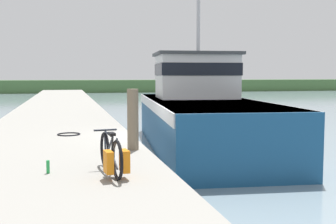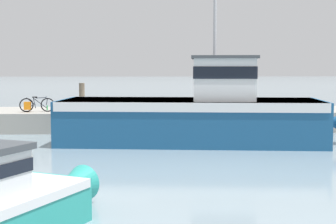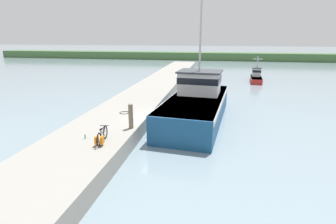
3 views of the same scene
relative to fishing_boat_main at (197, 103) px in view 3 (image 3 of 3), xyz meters
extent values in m
plane|color=gray|center=(-2.04, -3.37, -1.31)|extent=(320.00, 320.00, 0.00)
cube|color=gray|center=(-5.39, -3.37, -0.82)|extent=(4.54, 80.00, 0.98)
cube|color=#426638|center=(27.96, 53.08, -0.33)|extent=(180.00, 5.00, 1.96)
cube|color=navy|center=(-0.06, -0.54, -0.39)|extent=(4.87, 11.24, 1.84)
cone|color=navy|center=(0.60, 5.86, -0.39)|extent=(1.94, 2.13, 1.75)
cube|color=silver|center=(-0.06, -0.54, 0.34)|extent=(4.93, 11.03, 0.37)
cube|color=silver|center=(0.08, 0.81, 1.38)|extent=(3.26, 2.74, 1.71)
cube|color=black|center=(0.08, 0.81, 1.68)|extent=(3.33, 2.80, 0.48)
cube|color=#3D4247|center=(0.08, 0.81, 2.29)|extent=(3.52, 2.96, 0.12)
cylinder|color=#B2B2B7|center=(0.05, 0.45, 5.81)|extent=(0.14, 0.14, 6.92)
cube|color=#AD231E|center=(6.89, 18.78, -0.96)|extent=(1.87, 5.28, 0.71)
cone|color=#AD231E|center=(7.16, 21.82, -0.96)|extent=(0.75, 0.99, 0.67)
cube|color=silver|center=(6.89, 18.78, -0.68)|extent=(1.89, 5.18, 0.14)
cube|color=silver|center=(6.95, 19.42, -0.03)|extent=(1.28, 1.79, 1.15)
cube|color=black|center=(6.95, 19.42, 0.17)|extent=(1.30, 1.83, 0.32)
cube|color=#3D4247|center=(6.95, 19.42, 0.60)|extent=(1.38, 1.94, 0.12)
cylinder|color=#B2B2B7|center=(6.92, 19.17, 1.43)|extent=(0.14, 0.14, 1.54)
cylinder|color=#B2B2B7|center=(6.92, 19.17, 1.81)|extent=(1.28, 0.21, 0.10)
torus|color=black|center=(-4.20, -8.37, 0.02)|extent=(0.13, 0.69, 0.69)
torus|color=black|center=(-4.32, -7.35, 0.02)|extent=(0.13, 0.69, 0.69)
cylinder|color=#232833|center=(-4.22, -8.21, -0.06)|extent=(0.08, 0.35, 0.19)
cylinder|color=#232833|center=(-4.25, -7.99, 0.12)|extent=(0.05, 0.14, 0.53)
cylinder|color=#232833|center=(-4.23, -8.16, 0.20)|extent=(0.09, 0.46, 0.39)
cylinder|color=#232833|center=(-4.28, -7.73, 0.11)|extent=(0.11, 0.66, 0.53)
cylinder|color=#232833|center=(-4.28, -7.67, 0.37)|extent=(0.10, 0.53, 0.05)
cylinder|color=#232833|center=(-4.32, -7.38, 0.19)|extent=(0.05, 0.10, 0.35)
cylinder|color=#232833|center=(-4.31, -7.41, 0.41)|extent=(0.44, 0.09, 0.04)
cube|color=black|center=(-4.25, -7.97, 0.41)|extent=(0.13, 0.25, 0.05)
cube|color=orange|center=(-4.35, -8.34, -0.02)|extent=(0.16, 0.33, 0.38)
cube|color=orange|center=(-4.07, -8.31, -0.02)|extent=(0.16, 0.33, 0.38)
cylinder|color=#756651|center=(-3.49, -5.54, 0.40)|extent=(0.27, 0.27, 1.46)
torus|color=black|center=(-4.97, -2.58, -0.31)|extent=(0.68, 0.68, 0.04)
cylinder|color=green|center=(-5.37, -7.58, -0.21)|extent=(0.06, 0.06, 0.24)
camera|label=1|loc=(-5.03, -15.42, 1.46)|focal=45.00mm
camera|label=2|loc=(21.50, -2.36, 1.87)|focal=55.00mm
camera|label=3|loc=(1.29, -19.53, 4.92)|focal=28.00mm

